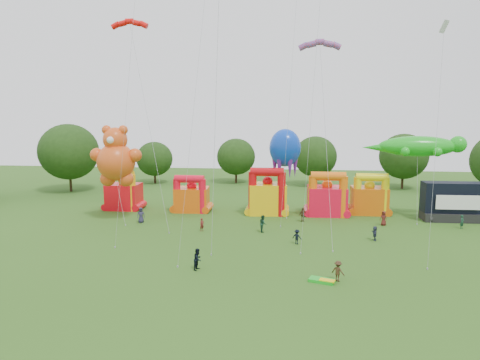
# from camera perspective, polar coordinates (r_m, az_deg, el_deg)

# --- Properties ---
(ground) EXTENTS (160.00, 160.00, 0.00)m
(ground) POSITION_cam_1_polar(r_m,az_deg,el_deg) (32.63, 0.89, -15.26)
(ground) COLOR #2E5618
(ground) RESTS_ON ground
(tree_ring) EXTENTS (119.36, 121.42, 12.07)m
(tree_ring) POSITION_cam_1_polar(r_m,az_deg,el_deg) (31.38, -1.04, -4.18)
(tree_ring) COLOR #352314
(tree_ring) RESTS_ON ground
(bouncy_castle_0) EXTENTS (4.55, 3.66, 5.76)m
(bouncy_castle_0) POSITION_cam_1_polar(r_m,az_deg,el_deg) (63.57, -15.29, -1.84)
(bouncy_castle_0) COLOR red
(bouncy_castle_0) RESTS_ON ground
(bouncy_castle_1) EXTENTS (4.80, 3.95, 5.29)m
(bouncy_castle_1) POSITION_cam_1_polar(r_m,az_deg,el_deg) (60.44, -6.49, -2.28)
(bouncy_castle_1) COLOR #E4540C
(bouncy_castle_1) RESTS_ON ground
(bouncy_castle_2) EXTENTS (5.34, 4.46, 6.52)m
(bouncy_castle_2) POSITION_cam_1_polar(r_m,az_deg,el_deg) (58.48, 3.67, -2.15)
(bouncy_castle_2) COLOR #F0B70C
(bouncy_castle_2) RESTS_ON ground
(bouncy_castle_3) EXTENTS (5.24, 4.26, 6.07)m
(bouncy_castle_3) POSITION_cam_1_polar(r_m,az_deg,el_deg) (58.85, 11.51, -2.41)
(bouncy_castle_3) COLOR red
(bouncy_castle_3) RESTS_ON ground
(bouncy_castle_4) EXTENTS (4.71, 3.79, 5.76)m
(bouncy_castle_4) POSITION_cam_1_polar(r_m,az_deg,el_deg) (61.07, 16.87, -2.31)
(bouncy_castle_4) COLOR #D45A0B
(bouncy_castle_4) RESTS_ON ground
(stage_trailer) EXTENTS (7.74, 3.13, 4.99)m
(stage_trailer) POSITION_cam_1_polar(r_m,az_deg,el_deg) (61.03, 26.60, -2.65)
(stage_trailer) COLOR black
(stage_trailer) RESTS_ON ground
(teddy_bear_kite) EXTENTS (6.69, 5.05, 12.26)m
(teddy_bear_kite) POSITION_cam_1_polar(r_m,az_deg,el_deg) (55.90, -16.11, 1.87)
(teddy_bear_kite) COLOR #DE4F18
(teddy_bear_kite) RESTS_ON ground
(gecko_kite) EXTENTS (12.98, 6.14, 10.89)m
(gecko_kite) POSITION_cam_1_polar(r_m,az_deg,el_deg) (59.45, 22.62, 3.03)
(gecko_kite) COLOR #18AE1A
(gecko_kite) RESTS_ON ground
(octopus_kite) EXTENTS (4.26, 5.45, 11.70)m
(octopus_kite) POSITION_cam_1_polar(r_m,az_deg,el_deg) (58.20, 6.03, 3.35)
(octopus_kite) COLOR #0C3ABF
(octopus_kite) RESTS_ON ground
(parafoil_kites) EXTENTS (27.81, 15.15, 26.89)m
(parafoil_kites) POSITION_cam_1_polar(r_m,az_deg,el_deg) (50.51, -8.09, 7.39)
(parafoil_kites) COLOR red
(parafoil_kites) RESTS_ON ground
(diamond_kites) EXTENTS (32.06, 21.83, 38.38)m
(diamond_kites) POSITION_cam_1_polar(r_m,az_deg,el_deg) (44.52, 2.72, 11.97)
(diamond_kites) COLOR red
(diamond_kites) RESTS_ON ground
(folded_kite_bundle) EXTENTS (2.21, 1.58, 0.31)m
(folded_kite_bundle) POSITION_cam_1_polar(r_m,az_deg,el_deg) (35.76, 10.94, -13.01)
(folded_kite_bundle) COLOR green
(folded_kite_bundle) RESTS_ON ground
(spectator_0) EXTENTS (1.11, 0.91, 1.94)m
(spectator_0) POSITION_cam_1_polar(r_m,az_deg,el_deg) (55.14, -13.07, -4.59)
(spectator_0) COLOR #292741
(spectator_0) RESTS_ON ground
(spectator_1) EXTENTS (0.65, 0.67, 1.54)m
(spectator_1) POSITION_cam_1_polar(r_m,az_deg,el_deg) (50.05, -5.09, -5.95)
(spectator_1) COLOR maroon
(spectator_1) RESTS_ON ground
(spectator_2) EXTENTS (0.89, 1.07, 1.98)m
(spectator_2) POSITION_cam_1_polar(r_m,az_deg,el_deg) (49.51, 3.08, -5.82)
(spectator_2) COLOR #163825
(spectator_2) RESTS_ON ground
(spectator_3) EXTENTS (1.15, 0.93, 1.56)m
(spectator_3) POSITION_cam_1_polar(r_m,az_deg,el_deg) (45.22, 7.60, -7.52)
(spectator_3) COLOR black
(spectator_3) RESTS_ON ground
(spectator_4) EXTENTS (1.15, 0.92, 1.82)m
(spectator_4) POSITION_cam_1_polar(r_m,az_deg,el_deg) (54.86, 8.38, -4.59)
(spectator_4) COLOR #45321B
(spectator_4) RESTS_ON ground
(spectator_5) EXTENTS (0.47, 1.46, 1.58)m
(spectator_5) POSITION_cam_1_polar(r_m,az_deg,el_deg) (48.36, 17.53, -6.79)
(spectator_5) COLOR #2A3046
(spectator_5) RESTS_ON ground
(spectator_6) EXTENTS (1.03, 1.00, 1.79)m
(spectator_6) POSITION_cam_1_polar(r_m,az_deg,el_deg) (55.26, 18.60, -4.86)
(spectator_6) COLOR #561D18
(spectator_6) RESTS_ON ground
(spectator_7) EXTENTS (0.71, 0.70, 1.65)m
(spectator_7) POSITION_cam_1_polar(r_m,az_deg,el_deg) (57.39, 27.51, -4.97)
(spectator_7) COLOR #173B29
(spectator_7) RESTS_ON ground
(spectator_8) EXTENTS (0.91, 1.06, 1.89)m
(spectator_8) POSITION_cam_1_polar(r_m,az_deg,el_deg) (37.72, -5.64, -10.45)
(spectator_8) COLOR black
(spectator_8) RESTS_ON ground
(spectator_9) EXTENTS (1.26, 1.13, 1.70)m
(spectator_9) POSITION_cam_1_polar(r_m,az_deg,el_deg) (35.94, 12.93, -11.75)
(spectator_9) COLOR #3A2717
(spectator_9) RESTS_ON ground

